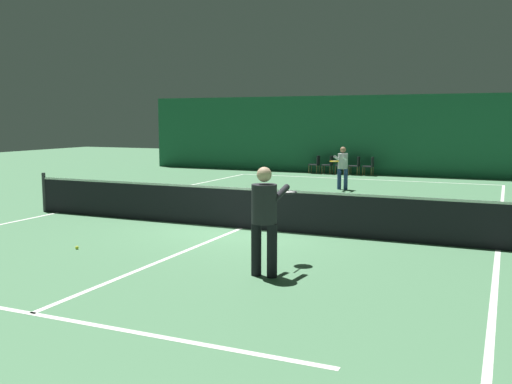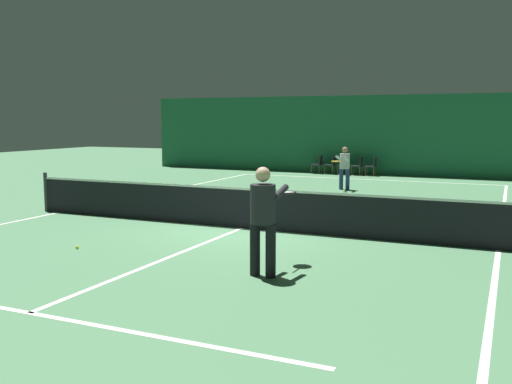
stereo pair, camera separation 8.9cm
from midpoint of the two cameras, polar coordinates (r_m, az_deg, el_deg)
The scene contains 17 objects.
ground_plane at distance 13.26m, azimuth -1.67°, elevation -3.65°, with size 60.00×60.00×0.00m, color #4C7F56.
backdrop_curtain at distance 26.46m, azimuth 11.63°, elevation 5.59°, with size 23.00×0.12×3.60m.
court_line_baseline_far at distance 24.43m, azimuth 10.43°, elevation 1.27°, with size 11.00×0.10×0.00m.
court_line_service_far at distance 19.16m, azimuth 6.59°, elevation -0.29°, with size 8.25×0.10×0.00m.
court_line_service_near at distance 8.15m, azimuth -21.83°, elevation -11.21°, with size 8.25×0.10×0.00m.
court_line_sideline_left at distance 16.36m, azimuth -19.35°, elevation -1.96°, with size 0.10×23.80×0.00m.
court_line_sideline_right at distance 12.01m, azimuth 22.85°, elevation -5.37°, with size 0.10×23.80×0.00m.
court_line_centre at distance 13.26m, azimuth -1.67°, elevation -3.64°, with size 0.10×12.80×0.00m.
tennis_net at distance 13.17m, azimuth -1.68°, elevation -1.47°, with size 12.00×0.10×1.07m.
player_near at distance 9.10m, azimuth 0.64°, elevation -2.10°, with size 0.44×1.40×1.77m.
player_far at distance 20.61m, azimuth 8.51°, elevation 2.71°, with size 0.41×1.31×1.54m.
courtside_chair_0 at distance 26.66m, azimuth 5.89°, elevation 2.89°, with size 0.44×0.44×0.84m.
courtside_chair_1 at distance 26.48m, azimuth 7.20°, elevation 2.84°, with size 0.44×0.44×0.84m.
courtside_chair_2 at distance 26.30m, azimuth 8.52°, elevation 2.78°, with size 0.44×0.44×0.84m.
courtside_chair_3 at distance 26.14m, azimuth 9.86°, elevation 2.73°, with size 0.44×0.44×0.84m.
courtside_chair_4 at distance 26.00m, azimuth 11.22°, elevation 2.67°, with size 0.44×0.44×0.84m.
tennis_ball at distance 11.69m, azimuth -17.68°, elevation -5.32°, with size 0.07×0.07×0.07m.
Camera 1 is at (5.57, -11.76, 2.51)m, focal length 40.00 mm.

